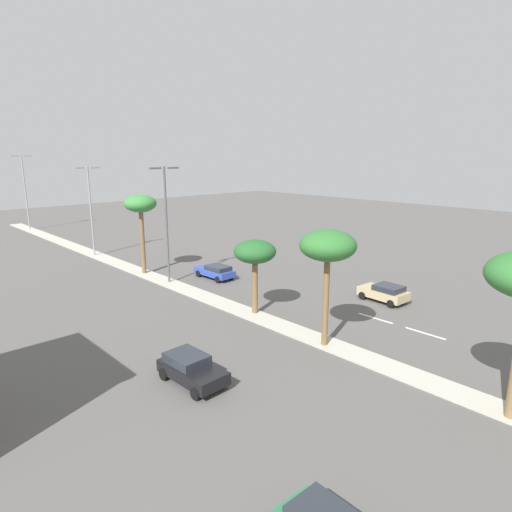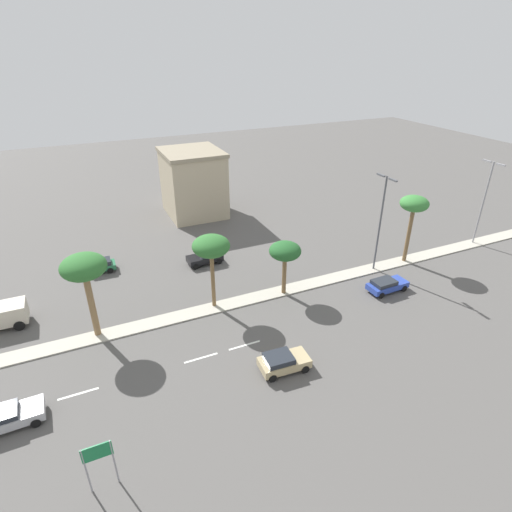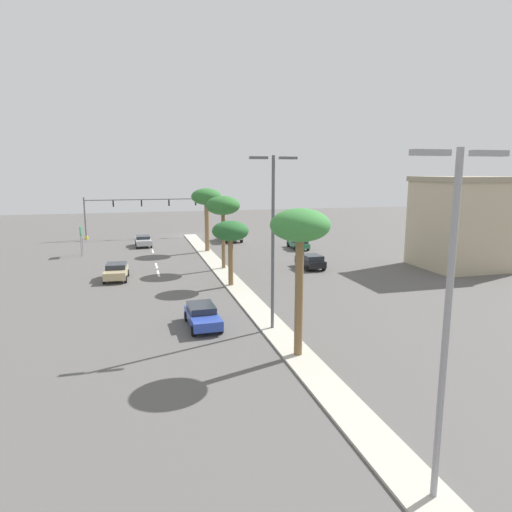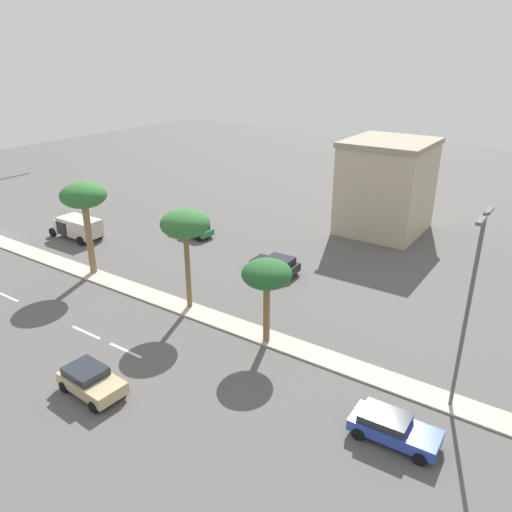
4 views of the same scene
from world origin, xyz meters
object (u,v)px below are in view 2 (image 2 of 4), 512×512
at_px(palm_tree_trailing, 285,252).
at_px(sedan_tan_outboard, 283,362).
at_px(directional_road_sign, 98,457).
at_px(sedan_green_near, 96,266).
at_px(commercial_building, 193,183).
at_px(palm_tree_near, 211,247).
at_px(palm_tree_leading, 84,269).
at_px(palm_tree_center, 414,206).
at_px(sedan_blue_inboard, 387,285).
at_px(sedan_black_rear, 206,257).
at_px(street_lamp_inboard, 485,197).
at_px(sedan_silver_far, 7,417).
at_px(street_lamp_left, 381,217).

height_order(palm_tree_trailing, sedan_tan_outboard, palm_tree_trailing).
distance_m(directional_road_sign, sedan_tan_outboard, 14.39).
height_order(directional_road_sign, sedan_green_near, directional_road_sign).
bearing_deg(commercial_building, palm_tree_near, -12.72).
relative_size(commercial_building, palm_tree_leading, 1.21).
relative_size(palm_tree_center, sedan_blue_inboard, 1.84).
relative_size(commercial_building, sedan_blue_inboard, 2.18).
bearing_deg(sedan_black_rear, palm_tree_center, 66.74).
relative_size(palm_tree_center, sedan_tan_outboard, 1.97).
distance_m(commercial_building, street_lamp_inboard, 37.53).
relative_size(directional_road_sign, sedan_silver_far, 0.80).
bearing_deg(sedan_silver_far, palm_tree_trailing, 105.80).
height_order(palm_tree_trailing, street_lamp_inboard, street_lamp_inboard).
xyz_separation_m(sedan_tan_outboard, sedan_silver_far, (-2.80, -18.92, -0.03)).
bearing_deg(sedan_blue_inboard, palm_tree_trailing, -111.75).
relative_size(palm_tree_center, sedan_silver_far, 1.80).
distance_m(sedan_blue_inboard, sedan_black_rear, 19.82).
distance_m(palm_tree_near, sedan_green_near, 16.04).
height_order(directional_road_sign, palm_tree_trailing, palm_tree_trailing).
xyz_separation_m(commercial_building, palm_tree_center, (24.25, 17.52, 2.15)).
bearing_deg(commercial_building, sedan_silver_far, -35.40).
relative_size(palm_tree_leading, palm_tree_center, 0.98).
height_order(directional_road_sign, sedan_blue_inboard, directional_road_sign).
distance_m(directional_road_sign, commercial_building, 42.13).
distance_m(sedan_silver_far, sedan_black_rear, 24.88).
bearing_deg(palm_tree_leading, sedan_green_near, 175.19).
bearing_deg(commercial_building, street_lamp_inboard, 50.14).
distance_m(palm_tree_near, street_lamp_inboard, 34.18).
relative_size(palm_tree_near, palm_tree_center, 0.93).
height_order(palm_tree_near, sedan_blue_inboard, palm_tree_near).
distance_m(palm_tree_leading, sedan_green_near, 12.95).
xyz_separation_m(directional_road_sign, commercial_building, (-38.48, 17.02, 2.10)).
height_order(directional_road_sign, commercial_building, commercial_building).
distance_m(palm_tree_trailing, street_lamp_inboard, 27.12).
relative_size(street_lamp_inboard, sedan_black_rear, 2.57).
bearing_deg(sedan_black_rear, palm_tree_leading, -55.67).
relative_size(sedan_silver_far, sedan_black_rear, 1.08).
relative_size(palm_tree_near, sedan_tan_outboard, 1.83).
bearing_deg(sedan_green_near, directional_road_sign, -4.38).
relative_size(street_lamp_inboard, sedan_green_near, 2.28).
bearing_deg(palm_tree_trailing, commercial_building, -176.02).
height_order(palm_tree_center, street_lamp_left, street_lamp_left).
distance_m(street_lamp_inboard, sedan_silver_far, 51.91).
distance_m(directional_road_sign, palm_tree_trailing, 23.41).
xyz_separation_m(sedan_green_near, sedan_black_rear, (2.93, 11.63, 0.05)).
bearing_deg(sedan_green_near, sedan_tan_outboard, 27.98).
relative_size(street_lamp_inboard, sedan_blue_inboard, 2.41).
xyz_separation_m(commercial_building, palm_tree_trailing, (24.61, 1.71, 0.05)).
bearing_deg(palm_tree_near, sedan_tan_outboard, 10.91).
bearing_deg(sedan_green_near, commercial_building, 129.39).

